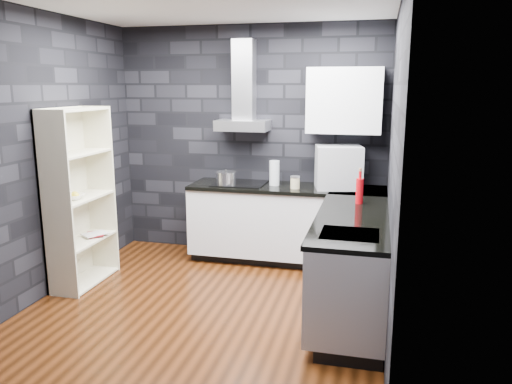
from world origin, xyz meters
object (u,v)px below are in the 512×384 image
at_px(pot, 226,179).
at_px(red_bottle, 359,191).
at_px(glass_vase, 274,173).
at_px(fruit_bowl, 73,197).
at_px(bookshelf, 80,198).
at_px(appliance_garage, 338,168).
at_px(storage_jar, 295,183).
at_px(utensil_crock, 321,182).

relative_size(pot, red_bottle, 0.90).
xyz_separation_m(glass_vase, fruit_bowl, (-1.77, -1.23, -0.10)).
xyz_separation_m(red_bottle, bookshelf, (-2.75, -0.43, -0.12)).
relative_size(appliance_garage, red_bottle, 2.00).
relative_size(storage_jar, appliance_garage, 0.25).
relative_size(storage_jar, utensil_crock, 1.03).
distance_m(storage_jar, appliance_garage, 0.50).
xyz_separation_m(storage_jar, fruit_bowl, (-2.03, -1.10, -0.02)).
bearing_deg(pot, fruit_bowl, -138.86).
bearing_deg(bookshelf, glass_vase, 29.19).
bearing_deg(glass_vase, red_bottle, -35.25).
height_order(appliance_garage, bookshelf, bookshelf).
relative_size(glass_vase, storage_jar, 2.28).
xyz_separation_m(red_bottle, fruit_bowl, (-2.75, -0.54, -0.08)).
bearing_deg(glass_vase, fruit_bowl, -145.18).
relative_size(bookshelf, fruit_bowl, 8.33).
relative_size(glass_vase, red_bottle, 1.15).
bearing_deg(storage_jar, utensil_crock, 22.85).
distance_m(utensil_crock, red_bottle, 0.81).
bearing_deg(storage_jar, pot, -178.87).
distance_m(pot, fruit_bowl, 1.65).
height_order(red_bottle, bookshelf, bookshelf).
height_order(pot, storage_jar, pot).
height_order(storage_jar, red_bottle, red_bottle).
xyz_separation_m(pot, bookshelf, (-1.24, -0.97, -0.08)).
bearing_deg(storage_jar, appliance_garage, 15.60).
distance_m(pot, utensil_crock, 1.07).
bearing_deg(glass_vase, storage_jar, -26.90).
xyz_separation_m(bookshelf, fruit_bowl, (0.00, -0.11, 0.04)).
distance_m(glass_vase, red_bottle, 1.19).
height_order(pot, utensil_crock, pot).
bearing_deg(fruit_bowl, pot, 41.14).
relative_size(glass_vase, appliance_garage, 0.57).
xyz_separation_m(glass_vase, utensil_crock, (0.54, -0.01, -0.08)).
xyz_separation_m(utensil_crock, red_bottle, (0.44, -0.67, 0.06)).
xyz_separation_m(pot, glass_vase, (0.53, 0.15, 0.06)).
distance_m(utensil_crock, appliance_garage, 0.24).
xyz_separation_m(pot, storage_jar, (0.79, 0.02, -0.02)).
bearing_deg(fruit_bowl, appliance_garage, 26.28).
xyz_separation_m(pot, red_bottle, (1.50, -0.54, 0.04)).
distance_m(glass_vase, bookshelf, 2.10).
height_order(glass_vase, appliance_garage, appliance_garage).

